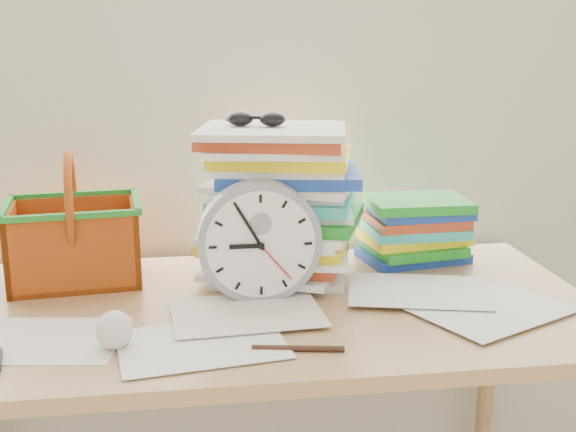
{
  "coord_description": "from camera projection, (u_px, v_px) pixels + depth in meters",
  "views": [
    {
      "loc": [
        -0.13,
        0.21,
        1.29
      ],
      "look_at": [
        0.06,
        1.6,
        0.94
      ],
      "focal_mm": 45.0,
      "sensor_mm": 36.0,
      "label": 1
    }
  ],
  "objects": [
    {
      "name": "pen",
      "position": [
        298.0,
        348.0,
        1.27
      ],
      "size": [
        0.16,
        0.04,
        0.01
      ],
      "primitive_type": "cylinder",
      "rotation": [
        0.0,
        1.57,
        -0.18
      ],
      "color": "black",
      "rests_on": "desk"
    },
    {
      "name": "crumpled_ball",
      "position": [
        114.0,
        330.0,
        1.27
      ],
      "size": [
        0.07,
        0.07,
        0.07
      ],
      "primitive_type": "sphere",
      "color": "white",
      "rests_on": "desk"
    },
    {
      "name": "paper_stack",
      "position": [
        280.0,
        203.0,
        1.62
      ],
      "size": [
        0.41,
        0.36,
        0.34
      ],
      "primitive_type": null,
      "rotation": [
        0.0,
        0.0,
        -0.27
      ],
      "color": "white",
      "rests_on": "desk"
    },
    {
      "name": "book_stack",
      "position": [
        421.0,
        229.0,
        1.75
      ],
      "size": [
        0.28,
        0.23,
        0.16
      ],
      "primitive_type": null,
      "rotation": [
        0.0,
        0.0,
        0.08
      ],
      "color": "white",
      "rests_on": "desk"
    },
    {
      "name": "clock",
      "position": [
        259.0,
        241.0,
        1.48
      ],
      "size": [
        0.25,
        0.05,
        0.25
      ],
      "primitive_type": "cylinder",
      "rotation": [
        1.57,
        0.0,
        0.0
      ],
      "color": "gray",
      "rests_on": "desk"
    },
    {
      "name": "scattered_papers",
      "position": [
        258.0,
        301.0,
        1.49
      ],
      "size": [
        1.26,
        0.42,
        0.02
      ],
      "primitive_type": null,
      "color": "white",
      "rests_on": "desk"
    },
    {
      "name": "basket",
      "position": [
        73.0,
        218.0,
        1.6
      ],
      "size": [
        0.31,
        0.25,
        0.29
      ],
      "primitive_type": null,
      "rotation": [
        0.0,
        0.0,
        0.11
      ],
      "color": "#BB4E12",
      "rests_on": "desk"
    },
    {
      "name": "desk",
      "position": [
        258.0,
        338.0,
        1.51
      ],
      "size": [
        1.4,
        0.7,
        0.75
      ],
      "color": "#A97D4F",
      "rests_on": "ground"
    },
    {
      "name": "curtain",
      "position": [
        239.0,
        29.0,
        1.71
      ],
      "size": [
        2.4,
        0.01,
        2.5
      ],
      "primitive_type": "cube",
      "color": "silver",
      "rests_on": "room_shell"
    },
    {
      "name": "sunglasses",
      "position": [
        256.0,
        119.0,
        1.57
      ],
      "size": [
        0.17,
        0.16,
        0.04
      ],
      "primitive_type": null,
      "rotation": [
        0.0,
        0.0,
        -0.27
      ],
      "color": "black",
      "rests_on": "paper_stack"
    }
  ]
}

